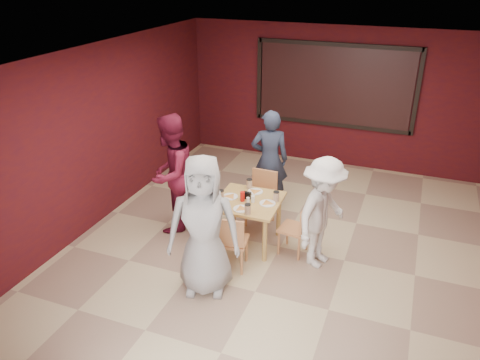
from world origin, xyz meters
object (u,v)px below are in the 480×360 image
at_px(chair_front, 231,240).
at_px(diner_front, 204,226).
at_px(diner_back, 270,160).
at_px(chair_right, 298,226).
at_px(dining_table, 248,205).
at_px(chair_back, 262,194).
at_px(chair_left, 202,206).
at_px(diner_left, 171,174).
at_px(diner_right, 323,213).

distance_m(chair_front, diner_front, 0.69).
distance_m(diner_front, diner_back, 2.47).
relative_size(chair_right, diner_back, 0.46).
xyz_separation_m(dining_table, chair_back, (-0.02, 0.69, -0.15)).
height_order(chair_back, chair_left, chair_back).
bearing_deg(diner_front, chair_right, 35.20).
bearing_deg(diner_left, diner_front, 43.46).
xyz_separation_m(dining_table, diner_front, (-0.14, -1.21, 0.29)).
bearing_deg(chair_left, diner_right, -3.52).
xyz_separation_m(diner_front, diner_left, (-1.13, 1.23, 0.00)).
distance_m(chair_right, diner_front, 1.58).
bearing_deg(diner_back, dining_table, 75.07).
bearing_deg(diner_front, diner_left, 114.86).
bearing_deg(diner_left, diner_right, 87.44).
relative_size(diner_front, diner_left, 1.00).
xyz_separation_m(chair_back, diner_back, (-0.07, 0.57, 0.37)).
relative_size(diner_back, diner_left, 0.92).
bearing_deg(chair_back, diner_right, -35.34).
bearing_deg(chair_left, chair_back, 43.24).
bearing_deg(diner_back, diner_left, 27.32).
bearing_deg(diner_front, chair_back, 68.51).
bearing_deg(diner_right, chair_back, 72.40).
bearing_deg(chair_front, diner_left, 150.38).
relative_size(chair_front, chair_right, 1.06).
relative_size(chair_back, diner_right, 0.55).
bearing_deg(diner_right, diner_left, 104.42).
distance_m(chair_front, chair_left, 1.05).
relative_size(chair_front, diner_back, 0.49).
bearing_deg(chair_right, chair_back, 138.73).
bearing_deg(dining_table, chair_right, -0.28).
bearing_deg(diner_back, chair_back, 77.67).
relative_size(chair_back, chair_right, 1.10).
xyz_separation_m(chair_front, chair_left, (-0.78, 0.71, 0.00)).
relative_size(chair_right, diner_left, 0.43).
bearing_deg(diner_right, chair_left, 104.22).
distance_m(dining_table, chair_front, 0.74).
height_order(chair_left, diner_front, diner_front).
xyz_separation_m(chair_right, diner_left, (-2.04, 0.02, 0.48)).
distance_m(diner_back, diner_left, 1.72).
xyz_separation_m(chair_left, diner_left, (-0.52, 0.02, 0.46)).
distance_m(chair_front, diner_left, 1.55).
bearing_deg(diner_back, chair_right, 105.04).
bearing_deg(chair_back, diner_front, -93.65).
bearing_deg(diner_back, chair_left, 43.13).
distance_m(chair_left, chair_right, 1.52).
height_order(dining_table, diner_back, diner_back).
bearing_deg(chair_front, diner_back, 93.09).
relative_size(dining_table, diner_left, 0.50).
relative_size(chair_back, diner_front, 0.47).
bearing_deg(diner_left, diner_back, 137.08).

